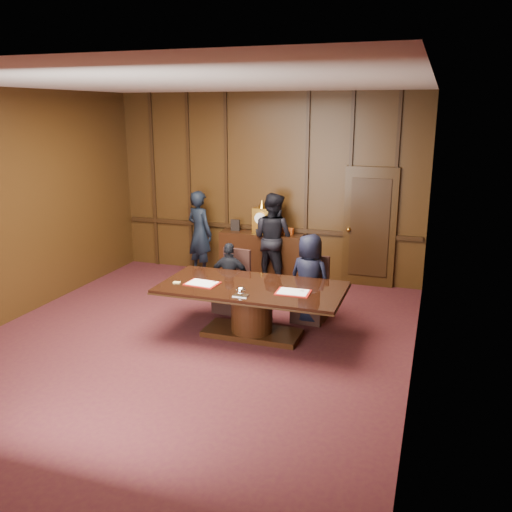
{
  "coord_description": "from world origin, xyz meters",
  "views": [
    {
      "loc": [
        3.13,
        -6.34,
        3.18
      ],
      "look_at": [
        0.61,
        1.1,
        1.05
      ],
      "focal_mm": 38.0,
      "sensor_mm": 36.0,
      "label": 1
    }
  ],
  "objects_px": {
    "conference_table": "(252,302)",
    "signatory_right": "(309,279)",
    "signatory_left": "(230,278)",
    "witness_right": "(273,238)",
    "witness_left": "(200,233)",
    "sideboard": "(262,254)"
  },
  "relations": [
    {
      "from": "conference_table",
      "to": "signatory_right",
      "type": "xyz_separation_m",
      "value": [
        0.65,
        0.8,
        0.18
      ]
    },
    {
      "from": "signatory_left",
      "to": "witness_right",
      "type": "bearing_deg",
      "value": -105.1
    },
    {
      "from": "witness_left",
      "to": "witness_right",
      "type": "height_order",
      "value": "witness_right"
    },
    {
      "from": "sideboard",
      "to": "witness_left",
      "type": "xyz_separation_m",
      "value": [
        -1.23,
        -0.16,
        0.35
      ]
    },
    {
      "from": "sideboard",
      "to": "signatory_left",
      "type": "relative_size",
      "value": 1.4
    },
    {
      "from": "conference_table",
      "to": "witness_left",
      "type": "bearing_deg",
      "value": 127.7
    },
    {
      "from": "signatory_right",
      "to": "conference_table",
      "type": "bearing_deg",
      "value": 66.01
    },
    {
      "from": "conference_table",
      "to": "signatory_right",
      "type": "bearing_deg",
      "value": 50.91
    },
    {
      "from": "signatory_right",
      "to": "witness_left",
      "type": "bearing_deg",
      "value": -18.54
    },
    {
      "from": "conference_table",
      "to": "witness_left",
      "type": "height_order",
      "value": "witness_left"
    },
    {
      "from": "signatory_left",
      "to": "conference_table",
      "type": "bearing_deg",
      "value": 119.98
    },
    {
      "from": "conference_table",
      "to": "signatory_left",
      "type": "xyz_separation_m",
      "value": [
        -0.65,
        0.8,
        0.06
      ]
    },
    {
      "from": "witness_left",
      "to": "sideboard",
      "type": "bearing_deg",
      "value": -148.63
    },
    {
      "from": "witness_left",
      "to": "witness_right",
      "type": "relative_size",
      "value": 0.98
    },
    {
      "from": "signatory_left",
      "to": "witness_left",
      "type": "xyz_separation_m",
      "value": [
        -1.31,
        1.74,
        0.26
      ]
    },
    {
      "from": "signatory_right",
      "to": "witness_right",
      "type": "distance_m",
      "value": 2.07
    },
    {
      "from": "sideboard",
      "to": "conference_table",
      "type": "xyz_separation_m",
      "value": [
        0.73,
        -2.7,
        0.02
      ]
    },
    {
      "from": "witness_left",
      "to": "conference_table",
      "type": "bearing_deg",
      "value": 151.65
    },
    {
      "from": "witness_right",
      "to": "witness_left",
      "type": "bearing_deg",
      "value": 18.64
    },
    {
      "from": "signatory_right",
      "to": "witness_left",
      "type": "height_order",
      "value": "witness_left"
    },
    {
      "from": "sideboard",
      "to": "signatory_right",
      "type": "xyz_separation_m",
      "value": [
        1.38,
        -1.9,
        0.21
      ]
    },
    {
      "from": "witness_left",
      "to": "signatory_left",
      "type": "bearing_deg",
      "value": 150.98
    }
  ]
}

